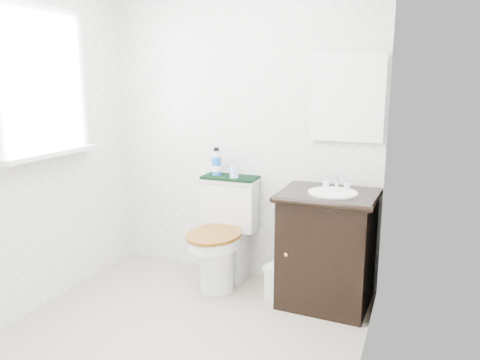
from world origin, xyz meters
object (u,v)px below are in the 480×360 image
Objects in this scene: vanity at (327,246)px; trash_bin at (279,283)px; toilet at (224,239)px; mouthwash_bottle at (216,162)px; cup at (234,172)px.

trash_bin is (-0.32, -0.10, -0.29)m from vanity.
toilet is at bearing 175.57° from vanity.
trash_bin is at bearing -25.60° from mouthwash_bottle.
trash_bin is 1.05m from mouthwash_bottle.
mouthwash_bottle reaches higher than vanity.
toilet is at bearing -119.16° from cup.
mouthwash_bottle is at bearing 154.40° from trash_bin.
mouthwash_bottle is (-0.94, 0.19, 0.50)m from vanity.
vanity is 0.90m from cup.
vanity is 4.16× the size of mouthwash_bottle.
mouthwash_bottle is (-0.62, 0.30, 0.80)m from trash_bin.
toilet is 0.60m from mouthwash_bottle.
cup is at bearing -14.79° from mouthwash_bottle.
mouthwash_bottle is 0.18m from cup.
vanity is 0.44m from trash_bin.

